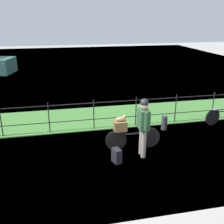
% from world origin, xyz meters
% --- Properties ---
extents(ground_plane, '(60.00, 60.00, 0.00)m').
position_xyz_m(ground_plane, '(0.00, 0.00, 0.00)').
color(ground_plane, '#B2ADA3').
extents(grass_strip, '(27.00, 2.40, 0.03)m').
position_xyz_m(grass_strip, '(0.00, 3.02, 0.01)').
color(grass_strip, '#478438').
rests_on(grass_strip, ground).
extents(harbor_water, '(30.00, 30.00, 0.00)m').
position_xyz_m(harbor_water, '(0.00, 12.43, 0.00)').
color(harbor_water, '#60849E').
rests_on(harbor_water, ground).
extents(iron_fence, '(18.04, 0.04, 1.07)m').
position_xyz_m(iron_fence, '(-0.00, 1.95, 0.62)').
color(iron_fence, black).
rests_on(iron_fence, ground).
extents(bicycle_main, '(1.65, 0.17, 0.62)m').
position_xyz_m(bicycle_main, '(0.91, 0.30, 0.33)').
color(bicycle_main, black).
rests_on(bicycle_main, ground).
extents(wooden_crate, '(0.37, 0.30, 0.29)m').
position_xyz_m(wooden_crate, '(0.53, 0.31, 0.76)').
color(wooden_crate, brown).
rests_on(wooden_crate, bicycle_main).
extents(terrier_dog, '(0.32, 0.15, 0.18)m').
position_xyz_m(terrier_dog, '(0.56, 0.31, 0.98)').
color(terrier_dog, tan).
rests_on(terrier_dog, wooden_crate).
extents(cyclist_person, '(0.27, 0.54, 1.68)m').
position_xyz_m(cyclist_person, '(1.07, -0.15, 1.00)').
color(cyclist_person, gray).
rests_on(cyclist_person, ground).
extents(backpack_on_paving, '(0.26, 0.32, 0.40)m').
position_xyz_m(backpack_on_paving, '(0.28, -0.38, 0.20)').
color(backpack_on_paving, black).
rests_on(backpack_on_paving, ground).
extents(mooring_bollard, '(0.20, 0.20, 0.49)m').
position_xyz_m(mooring_bollard, '(2.38, 1.45, 0.25)').
color(mooring_bollard, '#38383D').
rests_on(mooring_bollard, ground).
extents(bicycle_parked, '(1.62, 0.35, 0.61)m').
position_xyz_m(bicycle_parked, '(4.71, 1.54, 0.32)').
color(bicycle_parked, black).
rests_on(bicycle_parked, ground).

